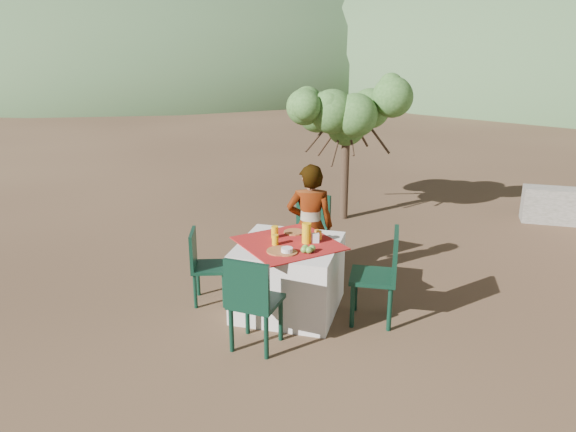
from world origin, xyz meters
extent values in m
plane|color=#362318|center=(0.00, 0.00, 0.00)|extent=(160.00, 160.00, 0.00)
cube|color=silver|center=(-0.46, -0.46, 0.38)|extent=(1.02, 1.02, 0.75)
cube|color=#A5171E|center=(-0.46, -0.46, 0.76)|extent=(1.30, 1.30, 0.01)
cylinder|color=black|center=(-0.72, 0.34, 0.24)|extent=(0.05, 0.05, 0.48)
cylinder|color=black|center=(-0.36, 0.26, 0.24)|extent=(0.05, 0.05, 0.48)
cylinder|color=black|center=(-0.64, 0.70, 0.24)|extent=(0.05, 0.05, 0.48)
cylinder|color=black|center=(-0.28, 0.62, 0.24)|extent=(0.05, 0.05, 0.48)
cube|color=black|center=(-0.50, 0.48, 0.48)|extent=(0.54, 0.54, 0.04)
cube|color=black|center=(-0.46, 0.68, 0.74)|extent=(0.45, 0.14, 0.47)
cylinder|color=black|center=(-0.37, -1.10, 0.23)|extent=(0.05, 0.05, 0.46)
cylinder|color=black|center=(-0.72, -1.06, 0.23)|extent=(0.05, 0.05, 0.46)
cylinder|color=black|center=(-0.40, -1.45, 0.23)|extent=(0.05, 0.05, 0.46)
cylinder|color=black|center=(-0.75, -1.41, 0.23)|extent=(0.05, 0.05, 0.46)
cube|color=black|center=(-0.56, -1.26, 0.46)|extent=(0.47, 0.47, 0.04)
cube|color=black|center=(-0.58, -1.45, 0.71)|extent=(0.43, 0.08, 0.45)
cylinder|color=black|center=(-1.14, -0.61, 0.20)|extent=(0.04, 0.04, 0.41)
cylinder|color=black|center=(-1.24, -0.32, 0.20)|extent=(0.04, 0.04, 0.41)
cylinder|color=black|center=(-1.43, -0.70, 0.20)|extent=(0.04, 0.04, 0.41)
cylinder|color=black|center=(-1.53, -0.41, 0.20)|extent=(0.04, 0.04, 0.41)
cube|color=black|center=(-1.33, -0.51, 0.41)|extent=(0.48, 0.48, 0.04)
cube|color=black|center=(-1.50, -0.56, 0.62)|extent=(0.15, 0.37, 0.40)
cylinder|color=black|center=(0.23, -0.30, 0.24)|extent=(0.05, 0.05, 0.49)
cylinder|color=black|center=(0.25, -0.67, 0.24)|extent=(0.05, 0.05, 0.49)
cylinder|color=black|center=(0.59, -0.28, 0.24)|extent=(0.05, 0.05, 0.49)
cylinder|color=black|center=(0.62, -0.64, 0.24)|extent=(0.05, 0.05, 0.49)
cube|color=black|center=(0.42, -0.47, 0.49)|extent=(0.48, 0.48, 0.04)
cube|color=black|center=(0.63, -0.46, 0.75)|extent=(0.08, 0.46, 0.48)
imported|color=#8C6651|center=(-0.38, 0.18, 0.73)|extent=(0.59, 0.46, 1.46)
cylinder|color=#3F2C1F|center=(-0.42, 2.75, 0.74)|extent=(0.13, 0.13, 1.47)
sphere|color=#2C5620|center=(-0.42, 2.75, 1.47)|extent=(0.63, 0.63, 0.63)
sphere|color=#2C5620|center=(0.16, 2.75, 1.63)|extent=(0.59, 0.59, 0.59)
sphere|color=#2C5620|center=(-0.95, 2.86, 1.58)|extent=(0.55, 0.55, 0.55)
sphere|color=#2C5620|center=(-0.32, 3.33, 1.68)|extent=(0.57, 0.57, 0.57)
sphere|color=#2C5620|center=(-0.37, 2.23, 1.53)|extent=(0.51, 0.51, 0.51)
ellipsoid|color=#304C2B|center=(-18.00, 30.00, 0.00)|extent=(40.00, 40.00, 16.00)
ellipsoid|color=gray|center=(-4.00, 52.00, 0.00)|extent=(60.00, 60.00, 24.00)
cylinder|color=brown|center=(-0.48, -0.15, 0.77)|extent=(0.22, 0.22, 0.01)
cylinder|color=brown|center=(-0.48, -0.73, 0.77)|extent=(0.26, 0.26, 0.01)
cylinder|color=#EFAE0F|center=(-0.64, -0.35, 0.82)|extent=(0.08, 0.08, 0.12)
cylinder|color=#EFAE0F|center=(-0.58, -0.56, 0.82)|extent=(0.07, 0.07, 0.11)
cylinder|color=#EFAE0F|center=(-0.28, -0.42, 0.87)|extent=(0.10, 0.10, 0.21)
cylinder|color=brown|center=(-0.40, -0.75, 0.77)|extent=(0.21, 0.21, 0.01)
cylinder|color=silver|center=(-0.40, -0.75, 0.80)|extent=(0.12, 0.12, 0.04)
cylinder|color=orange|center=(-0.18, -0.29, 0.81)|extent=(0.06, 0.06, 0.09)
cylinder|color=orange|center=(-0.21, -0.24, 0.80)|extent=(0.05, 0.05, 0.09)
cube|color=silver|center=(-0.20, -0.39, 0.81)|extent=(0.09, 0.07, 0.10)
sphere|color=#5C9536|center=(-0.24, -0.65, 0.80)|extent=(0.07, 0.07, 0.07)
sphere|color=#5C9536|center=(-0.17, -0.64, 0.80)|extent=(0.07, 0.07, 0.07)
sphere|color=#5C9536|center=(-0.19, -0.70, 0.80)|extent=(0.07, 0.07, 0.07)
sphere|color=#5C9536|center=(-0.24, -0.70, 0.80)|extent=(0.07, 0.07, 0.07)
camera|label=1|loc=(0.95, -5.70, 2.84)|focal=35.00mm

